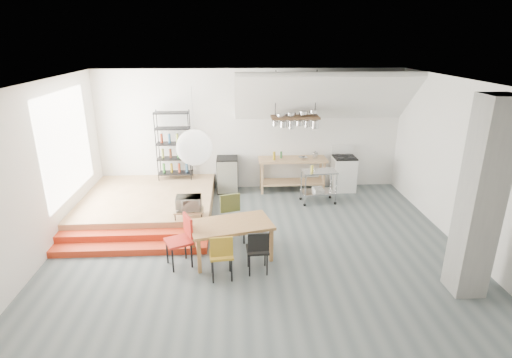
{
  "coord_description": "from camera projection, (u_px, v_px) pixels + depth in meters",
  "views": [
    {
      "loc": [
        -0.43,
        -6.91,
        3.94
      ],
      "look_at": [
        -0.0,
        0.8,
        1.19
      ],
      "focal_mm": 28.0,
      "sensor_mm": 36.0,
      "label": 1
    }
  ],
  "objects": [
    {
      "name": "floor",
      "position": [
        258.0,
        249.0,
        7.85
      ],
      "size": [
        8.0,
        8.0,
        0.0
      ],
      "primitive_type": "plane",
      "color": "#4E585A",
      "rests_on": "ground"
    },
    {
      "name": "wall_back",
      "position": [
        250.0,
        131.0,
        10.6
      ],
      "size": [
        8.0,
        0.04,
        3.2
      ],
      "primitive_type": "cube",
      "color": "silver",
      "rests_on": "ground"
    },
    {
      "name": "wall_left",
      "position": [
        35.0,
        177.0,
        7.1
      ],
      "size": [
        0.04,
        7.0,
        3.2
      ],
      "primitive_type": "cube",
      "color": "silver",
      "rests_on": "ground"
    },
    {
      "name": "wall_right",
      "position": [
        470.0,
        169.0,
        7.52
      ],
      "size": [
        0.04,
        7.0,
        3.2
      ],
      "primitive_type": "cube",
      "color": "silver",
      "rests_on": "ground"
    },
    {
      "name": "ceiling",
      "position": [
        259.0,
        83.0,
        6.77
      ],
      "size": [
        8.0,
        7.0,
        0.02
      ],
      "primitive_type": "cube",
      "color": "white",
      "rests_on": "wall_back"
    },
    {
      "name": "slope_ceiling",
      "position": [
        324.0,
        97.0,
        9.81
      ],
      "size": [
        4.4,
        1.44,
        1.32
      ],
      "primitive_type": "cube",
      "rotation": [
        -0.73,
        0.0,
        0.0
      ],
      "color": "white",
      "rests_on": "wall_back"
    },
    {
      "name": "window_pane",
      "position": [
        67.0,
        144.0,
        8.45
      ],
      "size": [
        0.02,
        2.5,
        2.2
      ],
      "primitive_type": "cube",
      "color": "white",
      "rests_on": "wall_left"
    },
    {
      "name": "platform",
      "position": [
        149.0,
        203.0,
        9.53
      ],
      "size": [
        3.0,
        3.0,
        0.4
      ],
      "primitive_type": "cube",
      "color": "#9E7B4F",
      "rests_on": "ground"
    },
    {
      "name": "step_lower",
      "position": [
        130.0,
        249.0,
        7.74
      ],
      "size": [
        3.0,
        0.35,
        0.13
      ],
      "primitive_type": "cube",
      "color": "red",
      "rests_on": "ground"
    },
    {
      "name": "step_upper",
      "position": [
        134.0,
        237.0,
        8.05
      ],
      "size": [
        3.0,
        0.35,
        0.27
      ],
      "primitive_type": "cube",
      "color": "red",
      "rests_on": "ground"
    },
    {
      "name": "concrete_column",
      "position": [
        480.0,
        200.0,
        6.07
      ],
      "size": [
        0.5,
        0.5,
        3.2
      ],
      "primitive_type": "cube",
      "color": "gray",
      "rests_on": "ground"
    },
    {
      "name": "kitchen_counter",
      "position": [
        292.0,
        169.0,
        10.66
      ],
      "size": [
        1.8,
        0.6,
        0.91
      ],
      "color": "#9E7B4F",
      "rests_on": "ground"
    },
    {
      "name": "stove",
      "position": [
        343.0,
        173.0,
        10.79
      ],
      "size": [
        0.6,
        0.6,
        1.18
      ],
      "color": "white",
      "rests_on": "ground"
    },
    {
      "name": "pot_rack",
      "position": [
        296.0,
        120.0,
        9.99
      ],
      "size": [
        1.2,
        0.5,
        1.43
      ],
      "color": "#3F2719",
      "rests_on": "ceiling"
    },
    {
      "name": "wire_shelving",
      "position": [
        174.0,
        144.0,
        10.31
      ],
      "size": [
        0.88,
        0.38,
        1.8
      ],
      "color": "black",
      "rests_on": "platform"
    },
    {
      "name": "microwave_shelf",
      "position": [
        189.0,
        210.0,
        8.3
      ],
      "size": [
        0.6,
        0.4,
        0.16
      ],
      "color": "#9E7B4F",
      "rests_on": "platform"
    },
    {
      "name": "paper_lantern",
      "position": [
        194.0,
        147.0,
        6.68
      ],
      "size": [
        0.6,
        0.6,
        0.6
      ],
      "primitive_type": "sphere",
      "color": "white",
      "rests_on": "ceiling"
    },
    {
      "name": "dining_table",
      "position": [
        231.0,
        227.0,
        7.37
      ],
      "size": [
        1.64,
        1.17,
        0.71
      ],
      "rotation": [
        0.0,
        0.0,
        0.24
      ],
      "color": "#966236",
      "rests_on": "ground"
    },
    {
      "name": "chair_mustard",
      "position": [
        221.0,
        253.0,
        6.71
      ],
      "size": [
        0.43,
        0.43,
        0.86
      ],
      "rotation": [
        0.0,
        0.0,
        3.25
      ],
      "color": "#A27A1B",
      "rests_on": "ground"
    },
    {
      "name": "chair_black",
      "position": [
        258.0,
        248.0,
        6.9
      ],
      "size": [
        0.4,
        0.4,
        0.84
      ],
      "rotation": [
        0.0,
        0.0,
        3.19
      ],
      "color": "black",
      "rests_on": "ground"
    },
    {
      "name": "chair_olive",
      "position": [
        232.0,
        214.0,
        8.06
      ],
      "size": [
        0.54,
        0.54,
        0.95
      ],
      "rotation": [
        0.0,
        0.0,
        0.27
      ],
      "color": "#4F5729",
      "rests_on": "ground"
    },
    {
      "name": "chair_red",
      "position": [
        182.0,
        236.0,
        7.16
      ],
      "size": [
        0.58,
        0.58,
        0.95
      ],
      "rotation": [
        0.0,
        0.0,
        -1.13
      ],
      "color": "red",
      "rests_on": "ground"
    },
    {
      "name": "rolling_cart",
      "position": [
        319.0,
        182.0,
        9.92
      ],
      "size": [
        0.89,
        0.55,
        0.84
      ],
      "rotation": [
        0.0,
        0.0,
        0.09
      ],
      "color": "silver",
      "rests_on": "ground"
    },
    {
      "name": "mini_fridge",
      "position": [
        228.0,
        175.0,
        10.67
      ],
      "size": [
        0.56,
        0.56,
        0.95
      ],
      "primitive_type": "cube",
      "color": "black",
      "rests_on": "ground"
    },
    {
      "name": "microwave",
      "position": [
        189.0,
        203.0,
        8.24
      ],
      "size": [
        0.53,
        0.37,
        0.29
      ],
      "primitive_type": "imported",
      "rotation": [
        0.0,
        0.0,
        0.04
      ],
      "color": "beige",
      "rests_on": "microwave_shelf"
    },
    {
      "name": "bowl",
      "position": [
        303.0,
        158.0,
        10.52
      ],
      "size": [
        0.26,
        0.26,
        0.06
      ],
      "primitive_type": "imported",
      "rotation": [
        0.0,
        0.0,
        0.14
      ],
      "color": "silver",
      "rests_on": "kitchen_counter"
    }
  ]
}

